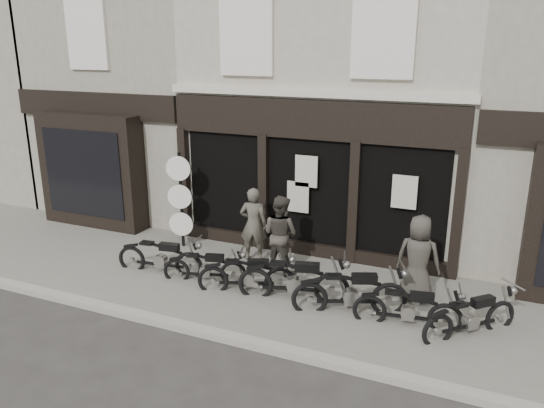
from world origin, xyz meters
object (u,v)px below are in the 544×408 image
at_px(motorcycle_0, 161,260).
at_px(motorcycle_4, 351,296).
at_px(motorcycle_3, 295,284).
at_px(motorcycle_2, 248,278).
at_px(motorcycle_5, 408,312).
at_px(man_left, 253,224).
at_px(motorcycle_6, 471,320).
at_px(man_centre, 280,234).
at_px(man_right, 418,259).
at_px(motorcycle_1, 206,270).
at_px(advert_sign_post, 181,204).

bearing_deg(motorcycle_0, motorcycle_4, -9.24).
distance_m(motorcycle_0, motorcycle_3, 3.27).
bearing_deg(motorcycle_0, motorcycle_2, -10.37).
bearing_deg(motorcycle_5, man_left, 147.51).
height_order(motorcycle_6, man_left, man_left).
distance_m(man_centre, man_right, 3.08).
xyz_separation_m(motorcycle_3, man_right, (2.28, 0.91, 0.58)).
distance_m(motorcycle_2, motorcycle_3, 1.04).
xyz_separation_m(motorcycle_1, motorcycle_4, (3.29, -0.07, 0.07)).
height_order(motorcycle_0, motorcycle_5, motorcycle_0).
distance_m(motorcycle_6, man_left, 5.31).
xyz_separation_m(motorcycle_6, man_centre, (-4.19, 1.17, 0.64)).
distance_m(motorcycle_5, advert_sign_post, 6.33).
relative_size(motorcycle_6, man_left, 0.89).
bearing_deg(man_left, man_right, 159.18).
xyz_separation_m(motorcycle_3, motorcycle_4, (1.20, -0.07, -0.01)).
distance_m(motorcycle_1, advert_sign_post, 2.41).
xyz_separation_m(motorcycle_2, man_left, (-0.61, 1.57, 0.62)).
distance_m(motorcycle_0, motorcycle_4, 4.47).
relative_size(motorcycle_4, motorcycle_6, 1.33).
distance_m(motorcycle_3, motorcycle_4, 1.20).
bearing_deg(motorcycle_6, motorcycle_1, 134.75).
xyz_separation_m(motorcycle_4, man_right, (1.09, 0.98, 0.59)).
height_order(motorcycle_2, advert_sign_post, advert_sign_post).
height_order(motorcycle_3, motorcycle_6, motorcycle_3).
bearing_deg(man_centre, advert_sign_post, 6.20).
bearing_deg(motorcycle_2, motorcycle_4, -21.37).
xyz_separation_m(motorcycle_0, motorcycle_4, (4.47, -0.07, 0.03)).
height_order(motorcycle_5, man_left, man_left).
bearing_deg(man_right, motorcycle_5, 93.01).
height_order(motorcycle_6, man_centre, man_centre).
distance_m(motorcycle_1, man_centre, 1.84).
bearing_deg(man_centre, motorcycle_2, 93.36).
bearing_deg(motorcycle_5, motorcycle_1, 167.98).
bearing_deg(motorcycle_4, motorcycle_5, -28.39).
relative_size(man_centre, man_right, 1.00).
relative_size(motorcycle_4, man_left, 1.18).
relative_size(motorcycle_0, motorcycle_5, 1.05).
xyz_separation_m(motorcycle_2, motorcycle_5, (3.35, -0.10, -0.01)).
relative_size(motorcycle_3, motorcycle_6, 1.41).
bearing_deg(motorcycle_4, advert_sign_post, 138.73).
bearing_deg(man_left, motorcycle_4, 138.84).
bearing_deg(advert_sign_post, motorcycle_1, -59.83).
xyz_separation_m(man_centre, man_right, (3.07, -0.21, -0.00)).
xyz_separation_m(motorcycle_0, man_left, (1.64, 1.49, 0.62)).
bearing_deg(advert_sign_post, man_centre, -24.41).
distance_m(motorcycle_4, advert_sign_post, 5.23).
height_order(motorcycle_0, motorcycle_6, motorcycle_0).
bearing_deg(motorcycle_4, man_centre, 126.30).
distance_m(motorcycle_3, man_right, 2.53).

